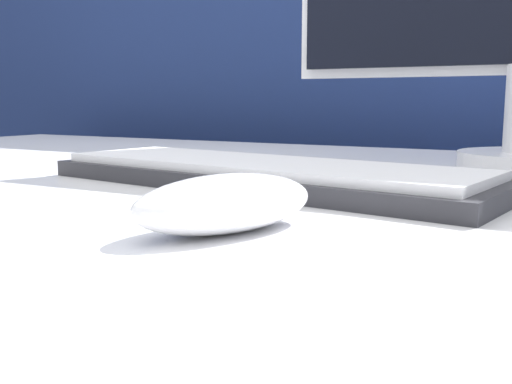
% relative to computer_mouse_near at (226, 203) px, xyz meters
% --- Properties ---
extents(partition_panel, '(5.00, 0.03, 1.26)m').
position_rel_computer_mouse_near_xyz_m(partition_panel, '(0.07, 0.83, -0.12)').
color(partition_panel, navy).
rests_on(partition_panel, ground_plane).
extents(computer_mouse_near, '(0.10, 0.14, 0.04)m').
position_rel_computer_mouse_near_xyz_m(computer_mouse_near, '(0.00, 0.00, 0.00)').
color(computer_mouse_near, white).
rests_on(computer_mouse_near, desk).
extents(keyboard, '(0.46, 0.20, 0.02)m').
position_rel_computer_mouse_near_xyz_m(keyboard, '(-0.08, 0.19, -0.01)').
color(keyboard, '#28282D').
rests_on(keyboard, desk).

